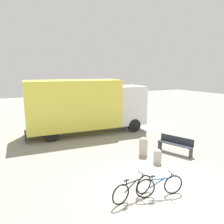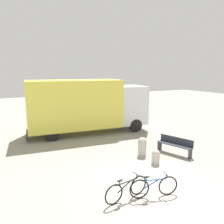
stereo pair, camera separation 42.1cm
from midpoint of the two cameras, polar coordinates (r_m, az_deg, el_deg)
The scene contains 7 objects.
ground_plane at distance 8.11m, azimuth 10.33°, elevation -18.66°, with size 60.00×60.00×0.00m, color gray.
delivery_truck at distance 13.99m, azimuth -7.71°, elevation 1.91°, with size 7.78×2.77×3.40m.
park_bench at distance 11.11m, azimuth 15.21°, elevation -8.00°, with size 0.99×1.73×0.81m.
bicycle_near at distance 7.20m, azimuth 3.67°, elevation -19.36°, with size 1.60×0.44×0.73m.
bicycle_middle at distance 7.45m, azimuth 10.61°, elevation -18.44°, with size 1.58×0.52×0.73m.
bollard_near_bench at distance 9.81m, azimuth 10.59°, elevation -11.13°, with size 0.36×0.36×0.64m.
bollard_far_bench at distance 10.53m, azimuth 7.05°, elevation -8.68°, with size 0.41×0.41×0.89m.
Camera 1 is at (-4.61, -5.44, 3.95)m, focal length 35.00 mm.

